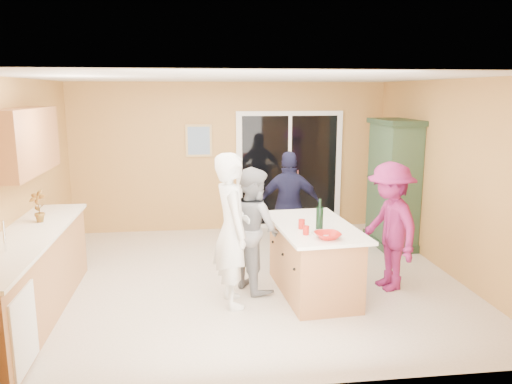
{
  "coord_description": "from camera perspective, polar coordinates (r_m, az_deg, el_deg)",
  "views": [
    {
      "loc": [
        -0.65,
        -6.22,
        2.44
      ],
      "look_at": [
        0.15,
        0.1,
        1.15
      ],
      "focal_mm": 35.0,
      "sensor_mm": 36.0,
      "label": 1
    }
  ],
  "objects": [
    {
      "name": "floor",
      "position": [
        6.71,
        -1.18,
        -9.88
      ],
      "size": [
        5.5,
        5.5,
        0.0
      ],
      "primitive_type": "plane",
      "color": "beige",
      "rests_on": "ground"
    },
    {
      "name": "ceiling",
      "position": [
        6.25,
        -1.28,
        12.92
      ],
      "size": [
        5.5,
        5.0,
        0.1
      ],
      "primitive_type": "cube",
      "color": "silver",
      "rests_on": "wall_back"
    },
    {
      "name": "wall_back",
      "position": [
        8.81,
        -2.93,
        4.0
      ],
      "size": [
        5.5,
        0.1,
        2.6
      ],
      "primitive_type": "cube",
      "color": "#E9BA60",
      "rests_on": "ground"
    },
    {
      "name": "wall_front",
      "position": [
        3.94,
        2.59,
        -5.35
      ],
      "size": [
        5.5,
        0.1,
        2.6
      ],
      "primitive_type": "cube",
      "color": "#E9BA60",
      "rests_on": "ground"
    },
    {
      "name": "wall_left",
      "position": [
        6.66,
        -25.48,
        0.48
      ],
      "size": [
        0.1,
        5.0,
        2.6
      ],
      "primitive_type": "cube",
      "color": "#E9BA60",
      "rests_on": "ground"
    },
    {
      "name": "wall_right",
      "position": [
        7.17,
        21.19,
        1.53
      ],
      "size": [
        0.1,
        5.0,
        2.6
      ],
      "primitive_type": "cube",
      "color": "#E9BA60",
      "rests_on": "ground"
    },
    {
      "name": "left_cabinet_run",
      "position": [
        5.82,
        -25.11,
        -9.55
      ],
      "size": [
        0.65,
        3.05,
        1.24
      ],
      "color": "#AB7242",
      "rests_on": "floor"
    },
    {
      "name": "upper_cabinets",
      "position": [
        6.34,
        -24.97,
        5.28
      ],
      "size": [
        0.35,
        1.6,
        0.75
      ],
      "primitive_type": "cube",
      "color": "#AB7242",
      "rests_on": "wall_left"
    },
    {
      "name": "sliding_door",
      "position": [
        8.95,
        3.82,
        2.49
      ],
      "size": [
        1.9,
        0.07,
        2.1
      ],
      "color": "white",
      "rests_on": "floor"
    },
    {
      "name": "framed_picture",
      "position": [
        8.73,
        -6.56,
        5.85
      ],
      "size": [
        0.46,
        0.04,
        0.56
      ],
      "color": "tan",
      "rests_on": "wall_back"
    },
    {
      "name": "kitchen_island",
      "position": [
        6.17,
        6.56,
        -7.86
      ],
      "size": [
        1.01,
        1.71,
        0.87
      ],
      "rotation": [
        0.0,
        0.0,
        0.07
      ],
      "color": "#AB7242",
      "rests_on": "floor"
    },
    {
      "name": "green_hutch",
      "position": [
        8.21,
        15.4,
        0.8
      ],
      "size": [
        0.58,
        1.1,
        2.01
      ],
      "color": "#223723",
      "rests_on": "floor"
    },
    {
      "name": "woman_white",
      "position": [
        5.69,
        -2.76,
        -4.38
      ],
      "size": [
        0.52,
        0.71,
        1.78
      ],
      "primitive_type": "imported",
      "rotation": [
        0.0,
        0.0,
        1.73
      ],
      "color": "silver",
      "rests_on": "floor"
    },
    {
      "name": "woman_grey",
      "position": [
        6.18,
        -0.31,
        -4.22
      ],
      "size": [
        0.84,
        0.92,
        1.54
      ],
      "primitive_type": "imported",
      "rotation": [
        0.0,
        0.0,
        2.0
      ],
      "color": "gray",
      "rests_on": "floor"
    },
    {
      "name": "woman_navy",
      "position": [
        7.3,
        3.86,
        -1.58
      ],
      "size": [
        0.98,
        0.53,
        1.59
      ],
      "primitive_type": "imported",
      "rotation": [
        0.0,
        0.0,
        2.99
      ],
      "color": "#171834",
      "rests_on": "floor"
    },
    {
      "name": "woman_magenta",
      "position": [
        6.39,
        15.03,
        -3.82
      ],
      "size": [
        0.75,
        1.11,
        1.6
      ],
      "primitive_type": "imported",
      "rotation": [
        0.0,
        0.0,
        -1.41
      ],
      "color": "#821C5E",
      "rests_on": "floor"
    },
    {
      "name": "serving_bowl",
      "position": [
        5.49,
        8.19,
        -4.95
      ],
      "size": [
        0.31,
        0.31,
        0.07
      ],
      "primitive_type": "imported",
      "rotation": [
        0.0,
        0.0,
        0.12
      ],
      "color": "#B01A13",
      "rests_on": "kitchen_island"
    },
    {
      "name": "tulip_vase",
      "position": [
        6.31,
        -23.62,
        -1.51
      ],
      "size": [
        0.23,
        0.2,
        0.38
      ],
      "primitive_type": "imported",
      "rotation": [
        0.0,
        0.0,
        -0.39
      ],
      "color": "red",
      "rests_on": "left_cabinet_run"
    },
    {
      "name": "tumbler_near",
      "position": [
        5.83,
        5.24,
        -3.67
      ],
      "size": [
        0.08,
        0.08,
        0.11
      ],
      "primitive_type": "cylinder",
      "rotation": [
        0.0,
        0.0,
        0.09
      ],
      "color": "#B01A13",
      "rests_on": "kitchen_island"
    },
    {
      "name": "tumbler_far",
      "position": [
        5.6,
        5.73,
        -4.38
      ],
      "size": [
        0.07,
        0.07,
        0.1
      ],
      "primitive_type": "cylinder",
      "rotation": [
        0.0,
        0.0,
        -0.04
      ],
      "color": "#B01A13",
      "rests_on": "kitchen_island"
    },
    {
      "name": "wine_bottle",
      "position": [
        5.8,
        7.28,
        -2.94
      ],
      "size": [
        0.08,
        0.08,
        0.36
      ],
      "rotation": [
        0.0,
        0.0,
        0.25
      ],
      "color": "black",
      "rests_on": "kitchen_island"
    },
    {
      "name": "white_plate",
      "position": [
        5.68,
        7.61,
        -4.65
      ],
      "size": [
        0.26,
        0.26,
        0.02
      ],
      "primitive_type": "cylinder",
      "rotation": [
        0.0,
        0.0,
        0.03
      ],
      "color": "silver",
      "rests_on": "kitchen_island"
    }
  ]
}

